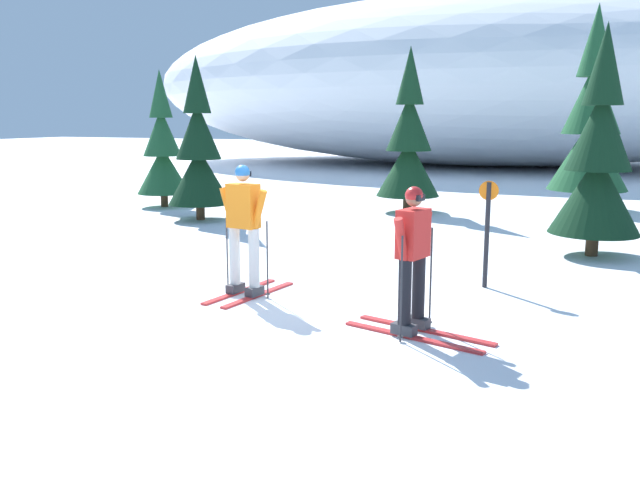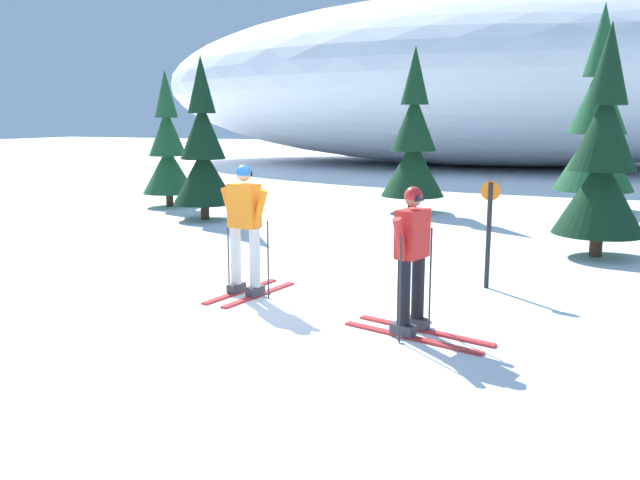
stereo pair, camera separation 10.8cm
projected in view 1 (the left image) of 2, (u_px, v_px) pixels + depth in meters
The scene contains 10 objects.
ground_plane at pixel (275, 306), 8.86m from camera, with size 120.00×120.00×0.00m, color white.
skier_orange_jacket at pixel (244, 227), 9.22m from camera, with size 0.81×1.63×1.84m.
skier_red_jacket at pixel (413, 259), 7.60m from camera, with size 1.81×0.86×1.71m.
pine_tree_far_left at pixel (162, 150), 18.48m from camera, with size 1.45×1.45×3.77m.
pine_tree_left at pixel (199, 152), 16.06m from camera, with size 1.52×1.52×3.93m.
pine_tree_center_left at pixel (409, 144), 17.40m from camera, with size 1.65×1.65×4.28m.
pine_tree_center_right at pixel (591, 126), 17.75m from camera, with size 2.08×2.08×5.40m.
pine_tree_right at pixel (598, 161), 11.80m from camera, with size 1.58×1.58×4.10m.
snow_ridge_background at pixel (483, 82), 34.48m from camera, with size 36.67×21.14×8.52m, color white.
trail_marker_post at pixel (487, 228), 9.70m from camera, with size 0.28×0.07×1.57m.
Camera 1 is at (3.81, -7.68, 2.47)m, focal length 37.46 mm.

